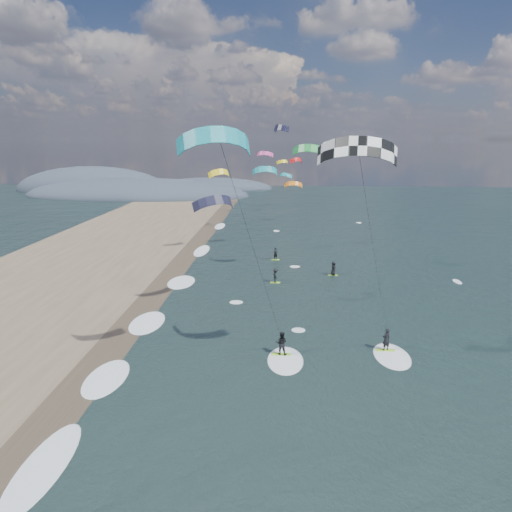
{
  "coord_description": "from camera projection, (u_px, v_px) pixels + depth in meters",
  "views": [
    {
      "loc": [
        0.8,
        -18.77,
        15.42
      ],
      "look_at": [
        -1.0,
        12.0,
        7.0
      ],
      "focal_mm": 30.0,
      "sensor_mm": 36.0,
      "label": 1
    }
  ],
  "objects": [
    {
      "name": "wet_sand_strip",
      "position": [
        110.0,
        349.0,
        32.49
      ],
      "size": [
        3.0,
        240.0,
        0.0
      ],
      "primitive_type": "cube",
      "color": "#382D23",
      "rests_on": "ground"
    },
    {
      "name": "bg_kite_field",
      "position": [
        275.0,
        164.0,
        70.15
      ],
      "size": [
        14.37,
        77.8,
        10.96
      ],
      "color": "black",
      "rests_on": "ground"
    },
    {
      "name": "ground",
      "position": [
        262.0,
        447.0,
        22.18
      ],
      "size": [
        260.0,
        260.0,
        0.0
      ],
      "primitive_type": "plane",
      "color": "black",
      "rests_on": "ground"
    },
    {
      "name": "kitesurfer_near_b",
      "position": [
        243.0,
        217.0,
        24.73
      ],
      "size": [
        7.22,
        8.75,
        16.53
      ],
      "color": "#A6F42B",
      "rests_on": "ground"
    },
    {
      "name": "kitesurfer_near_a",
      "position": [
        366.0,
        197.0,
        24.45
      ],
      "size": [
        7.86,
        8.57,
        16.03
      ],
      "color": "#A6F42B",
      "rests_on": "ground"
    },
    {
      "name": "far_kitesurfers",
      "position": [
        296.0,
        269.0,
        49.96
      ],
      "size": [
        7.93,
        10.28,
        1.7
      ],
      "color": "#A6F42B",
      "rests_on": "ground"
    },
    {
      "name": "coastal_hills",
      "position": [
        129.0,
        193.0,
        128.58
      ],
      "size": [
        80.0,
        41.0,
        15.0
      ],
      "color": "#3D4756",
      "rests_on": "ground"
    },
    {
      "name": "shoreline_surf",
      "position": [
        145.0,
        324.0,
        36.99
      ],
      "size": [
        2.4,
        79.4,
        0.11
      ],
      "color": "white",
      "rests_on": "ground"
    }
  ]
}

